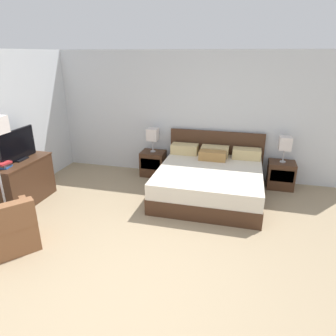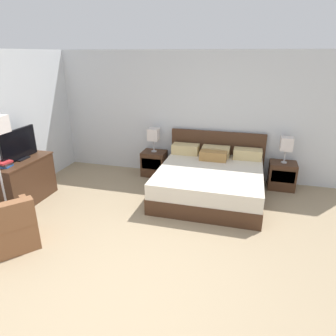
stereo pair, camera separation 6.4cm
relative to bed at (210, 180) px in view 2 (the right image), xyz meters
name	(u,v)px [view 2 (the right image)]	position (x,y,z in m)	size (l,w,h in m)	color
ground_plane	(120,293)	(-0.62, -2.76, -0.30)	(11.16, 11.16, 0.00)	#998466
wall_back	(190,116)	(-0.62, 1.00, 0.99)	(6.92, 0.06, 2.59)	silver
bed	(210,180)	(0.00, 0.00, 0.00)	(1.94, 1.97, 1.02)	#422819
nightstand_left	(154,163)	(-1.32, 0.70, -0.04)	(0.50, 0.41, 0.54)	#422819
nightstand_right	(282,175)	(1.32, 0.70, -0.04)	(0.50, 0.41, 0.54)	#422819
table_lamp_left	(154,135)	(-1.32, 0.70, 0.61)	(0.23, 0.23, 0.51)	#B7B7BC
table_lamp_right	(287,144)	(1.32, 0.70, 0.61)	(0.23, 0.23, 0.51)	#B7B7BC
dresser	(23,180)	(-3.18, -1.12, 0.10)	(0.55, 1.13, 0.79)	#422819
tv	(19,145)	(-3.18, -1.08, 0.75)	(0.18, 0.81, 0.53)	black
book_red_cover	(4,166)	(-3.17, -1.47, 0.50)	(0.21, 0.18, 0.03)	#234C8E
book_blue_cover	(4,164)	(-3.17, -1.47, 0.53)	(0.19, 0.16, 0.04)	#383333
book_small_top	(4,162)	(-3.17, -1.47, 0.57)	(0.20, 0.20, 0.03)	#B7282D
armchair_by_window	(7,229)	(-2.44, -2.35, -0.02)	(0.96, 0.96, 0.76)	brown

